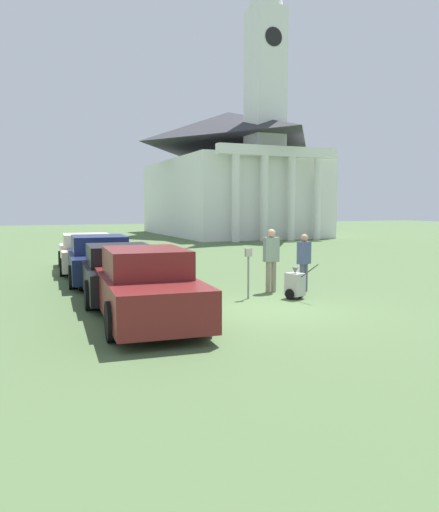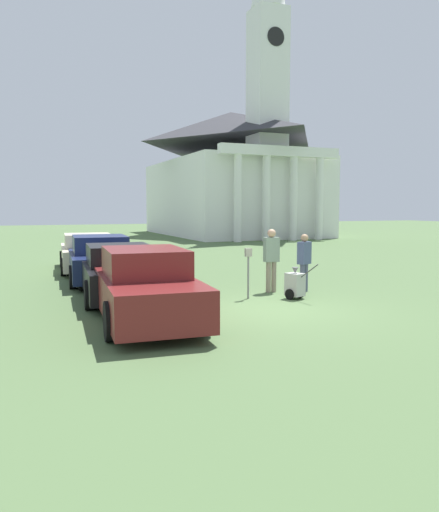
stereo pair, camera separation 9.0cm
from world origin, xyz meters
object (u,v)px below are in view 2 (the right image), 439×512
at_px(parking_meter, 248,264).
at_px(person_worker, 271,256).
at_px(parked_car_maroon, 144,287).
at_px(parked_car_navy, 100,260).
at_px(church, 233,168).
at_px(parked_car_cream, 88,253).
at_px(parked_car_black, 119,273).
at_px(person_supervisor, 304,259).
at_px(equipment_cart, 295,284).

relative_size(parking_meter, person_worker, 0.75).
height_order(parking_meter, person_worker, person_worker).
distance_m(parked_car_maroon, person_worker, 4.69).
relative_size(parked_car_navy, church, 0.19).
bearing_deg(person_worker, parked_car_cream, -55.87).
height_order(parked_car_navy, parked_car_cream, parked_car_navy).
relative_size(parked_car_black, parking_meter, 3.50).
bearing_deg(person_supervisor, parked_car_maroon, -6.14).
height_order(parked_car_cream, person_supervisor, person_supervisor).
distance_m(parked_car_cream, parking_meter, 8.38).
distance_m(parking_meter, equipment_cart, 1.36).
height_order(parked_car_black, equipment_cart, parked_car_black).
bearing_deg(parked_car_maroon, person_worker, 30.23).
distance_m(parked_car_maroon, church, 33.51).
bearing_deg(person_worker, equipment_cart, 98.48).
xyz_separation_m(person_worker, equipment_cart, (0.10, -1.16, -0.65)).
xyz_separation_m(parked_car_maroon, parked_car_navy, (0.00, 6.18, -0.03)).
relative_size(parked_car_black, church, 0.19).
distance_m(parking_meter, person_supervisor, 1.98).
bearing_deg(church, equipment_cart, -110.43).
xyz_separation_m(parked_car_navy, parked_car_cream, (0.00, 2.98, -0.04)).
bearing_deg(person_worker, parked_car_maroon, 29.88).
bearing_deg(parking_meter, person_supervisor, 11.04).
bearing_deg(parking_meter, person_worker, 33.03).
bearing_deg(church, parking_meter, -112.76).
bearing_deg(parked_car_navy, parked_car_maroon, -86.17).
bearing_deg(person_worker, person_supervisor, 165.04).
height_order(parked_car_maroon, parked_car_black, parked_car_maroon).
bearing_deg(equipment_cart, person_supervisor, 29.06).
relative_size(parked_car_maroon, parked_car_navy, 1.05).
bearing_deg(parked_car_black, person_supervisor, -7.88).
relative_size(parked_car_navy, parking_meter, 3.68).
distance_m(parked_car_black, person_supervisor, 5.21).
relative_size(parked_car_black, person_supervisor, 2.84).
relative_size(parked_car_black, parked_car_navy, 0.95).
bearing_deg(parked_car_navy, parked_car_cream, 93.83).
height_order(person_worker, equipment_cart, person_worker).
bearing_deg(parked_car_cream, person_supervisor, -51.54).
distance_m(parked_car_navy, church, 28.21).
height_order(parked_car_maroon, parking_meter, parked_car_maroon).
height_order(parked_car_maroon, parked_car_navy, parked_car_maroon).
bearing_deg(parked_car_maroon, person_supervisor, 23.11).
bearing_deg(church, parked_car_cream, -126.26).
distance_m(parked_car_black, person_worker, 4.28).
height_order(parked_car_maroon, person_supervisor, person_supervisor).
height_order(parked_car_maroon, parked_car_cream, parked_car_maroon).
bearing_deg(parked_car_navy, person_supervisor, -36.99).
relative_size(parked_car_cream, church, 0.19).
bearing_deg(church, parked_car_black, -119.25).
bearing_deg(church, parked_car_maroon, -116.85).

